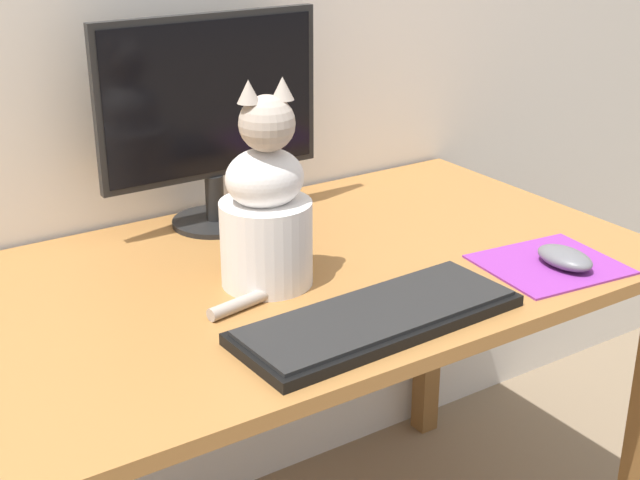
# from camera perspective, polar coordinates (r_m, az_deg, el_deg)

# --- Properties ---
(desk) EXTENTS (1.41, 0.73, 0.73)m
(desk) POSITION_cam_1_polar(r_m,az_deg,el_deg) (1.55, -3.73, -5.47)
(desk) COLOR #A87038
(desk) RESTS_ON ground_plane
(monitor) EXTENTS (0.45, 0.17, 0.41)m
(monitor) POSITION_cam_1_polar(r_m,az_deg,el_deg) (1.69, -6.99, 8.13)
(monitor) COLOR black
(monitor) RESTS_ON desk
(keyboard) EXTENTS (0.46, 0.19, 0.02)m
(keyboard) POSITION_cam_1_polar(r_m,az_deg,el_deg) (1.36, 3.72, -4.98)
(keyboard) COLOR black
(keyboard) RESTS_ON desk
(mousepad_right) EXTENTS (0.25, 0.22, 0.00)m
(mousepad_right) POSITION_cam_1_polar(r_m,az_deg,el_deg) (1.61, 14.47, -1.53)
(mousepad_right) COLOR purple
(mousepad_right) RESTS_ON desk
(computer_mouse_right) EXTENTS (0.07, 0.11, 0.03)m
(computer_mouse_right) POSITION_cam_1_polar(r_m,az_deg,el_deg) (1.60, 15.40, -1.10)
(computer_mouse_right) COLOR slate
(computer_mouse_right) RESTS_ON mousepad_right
(cat) EXTENTS (0.23, 0.18, 0.35)m
(cat) POSITION_cam_1_polar(r_m,az_deg,el_deg) (1.45, -3.46, 1.88)
(cat) COLOR white
(cat) RESTS_ON desk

